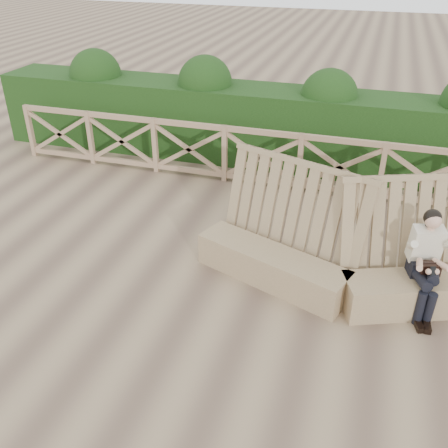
% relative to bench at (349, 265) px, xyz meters
% --- Properties ---
extents(ground, '(60.00, 60.00, 0.00)m').
position_rel_bench_xyz_m(ground, '(-1.87, -0.69, -0.40)').
color(ground, brown).
rests_on(ground, ground).
extents(bench, '(4.18, 1.49, 1.59)m').
position_rel_bench_xyz_m(bench, '(0.00, 0.00, 0.00)').
color(bench, olive).
rests_on(bench, ground).
extents(woman, '(0.46, 0.83, 1.35)m').
position_rel_bench_xyz_m(woman, '(0.88, -0.09, 0.33)').
color(woman, black).
rests_on(woman, ground).
extents(guardrail, '(10.10, 0.09, 1.10)m').
position_rel_bench_xyz_m(guardrail, '(-1.87, 2.81, 0.15)').
color(guardrail, '#9C7A5B').
rests_on(guardrail, ground).
extents(hedge, '(12.00, 1.20, 1.50)m').
position_rel_bench_xyz_m(hedge, '(-1.87, 4.01, 0.35)').
color(hedge, black).
rests_on(hedge, ground).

